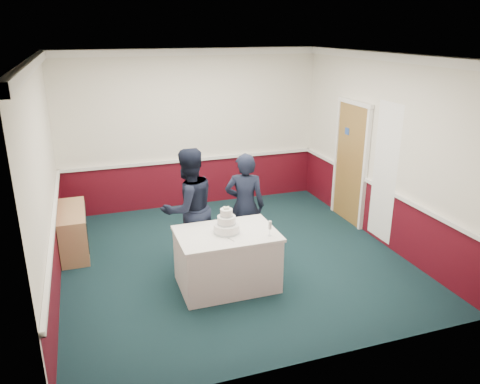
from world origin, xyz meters
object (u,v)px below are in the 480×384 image
object	(u,v)px
cake_knife	(229,239)
champagne_flute	(270,226)
cake_table	(227,259)
wedding_cake	(227,225)
person_woman	(245,206)
sideboard	(74,231)
person_man	(189,208)

from	to	relation	value
cake_knife	champagne_flute	xyz separation A→B (m)	(0.53, -0.08, 0.14)
cake_table	wedding_cake	bearing A→B (deg)	90.00
cake_knife	champagne_flute	world-z (taller)	champagne_flute
person_woman	cake_table	bearing A→B (deg)	76.78
cake_table	wedding_cake	xyz separation A→B (m)	(-0.00, 0.00, 0.50)
champagne_flute	cake_knife	bearing A→B (deg)	171.42
champagne_flute	person_woman	world-z (taller)	person_woman
wedding_cake	cake_knife	distance (m)	0.23
cake_table	cake_knife	distance (m)	0.44
cake_table	sideboard	bearing A→B (deg)	138.27
cake_table	cake_knife	xyz separation A→B (m)	(-0.03, -0.20, 0.39)
cake_table	wedding_cake	size ratio (longest dim) A/B	3.63
sideboard	cake_knife	xyz separation A→B (m)	(1.93, -1.95, 0.44)
cake_knife	person_woman	distance (m)	1.12
sideboard	person_woman	size ratio (longest dim) A/B	0.73
wedding_cake	champagne_flute	distance (m)	0.57
sideboard	person_man	world-z (taller)	person_man
wedding_cake	champagne_flute	bearing A→B (deg)	-29.25
sideboard	person_woman	bearing A→B (deg)	-21.36
champagne_flute	person_woman	distance (m)	1.06
sideboard	cake_table	world-z (taller)	cake_table
cake_knife	cake_table	bearing A→B (deg)	60.73
cake_knife	person_man	xyz separation A→B (m)	(-0.30, 0.97, 0.09)
cake_table	person_woman	bearing A→B (deg)	55.79
cake_knife	person_woman	world-z (taller)	person_woman
cake_knife	sideboard	bearing A→B (deg)	114.00
cake_knife	person_woman	bearing A→B (deg)	39.53
wedding_cake	champagne_flute	size ratio (longest dim) A/B	1.78
sideboard	champagne_flute	bearing A→B (deg)	-39.50
cake_table	person_man	xyz separation A→B (m)	(-0.33, 0.77, 0.49)
wedding_cake	person_man	distance (m)	0.84
champagne_flute	sideboard	bearing A→B (deg)	140.50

